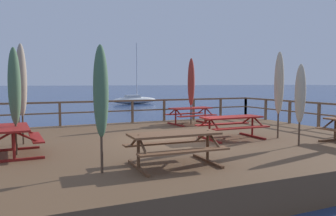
% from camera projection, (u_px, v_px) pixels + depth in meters
% --- Properties ---
extents(ground_plane, '(600.00, 600.00, 0.00)m').
position_uv_depth(ground_plane, '(177.00, 161.00, 11.35)').
color(ground_plane, navy).
extents(wooden_deck, '(13.64, 10.32, 0.79)m').
position_uv_depth(wooden_deck, '(177.00, 150.00, 11.32)').
color(wooden_deck, brown).
rests_on(wooden_deck, ground).
extents(railing_waterside_far, '(13.44, 0.10, 1.09)m').
position_uv_depth(railing_waterside_far, '(132.00, 107.00, 15.80)').
color(railing_waterside_far, brown).
rests_on(railing_waterside_far, wooden_deck).
extents(railing_side_right, '(0.10, 10.12, 1.09)m').
position_uv_depth(railing_side_right, '(319.00, 111.00, 13.93)').
color(railing_side_right, brown).
rests_on(railing_side_right, wooden_deck).
extents(picnic_table_mid_right, '(2.13, 1.41, 0.78)m').
position_uv_depth(picnic_table_mid_right, '(232.00, 122.00, 11.25)').
color(picnic_table_mid_right, maroon).
rests_on(picnic_table_mid_right, wooden_deck).
extents(picnic_table_back_left, '(1.48, 1.88, 0.78)m').
position_uv_depth(picnic_table_back_left, '(13.00, 135.00, 8.64)').
color(picnic_table_back_left, maroon).
rests_on(picnic_table_back_left, wooden_deck).
extents(picnic_table_front_right, '(2.10, 1.57, 0.78)m').
position_uv_depth(picnic_table_front_right, '(191.00, 112.00, 15.19)').
color(picnic_table_front_right, maroon).
rests_on(picnic_table_front_right, wooden_deck).
extents(picnic_table_back_right, '(2.14, 1.45, 0.78)m').
position_uv_depth(picnic_table_back_right, '(175.00, 141.00, 7.59)').
color(picnic_table_back_right, brown).
rests_on(picnic_table_back_right, wooden_deck).
extents(patio_umbrella_short_mid, '(0.32, 0.32, 2.49)m').
position_uv_depth(patio_umbrella_short_mid, '(300.00, 94.00, 9.91)').
color(patio_umbrella_short_mid, '#4C3828').
rests_on(patio_umbrella_short_mid, wooden_deck).
extents(patio_umbrella_tall_mid_left, '(0.32, 0.32, 2.85)m').
position_uv_depth(patio_umbrella_tall_mid_left, '(14.00, 87.00, 8.61)').
color(patio_umbrella_tall_mid_left, '#4C3828').
rests_on(patio_umbrella_tall_mid_left, wooden_deck).
extents(patio_umbrella_tall_back_right, '(0.32, 0.32, 3.04)m').
position_uv_depth(patio_umbrella_tall_back_right, '(191.00, 82.00, 15.12)').
color(patio_umbrella_tall_back_right, '#4C3828').
rests_on(patio_umbrella_tall_back_right, wooden_deck).
extents(patio_umbrella_short_front, '(0.32, 0.32, 2.71)m').
position_uv_depth(patio_umbrella_short_front, '(101.00, 92.00, 6.88)').
color(patio_umbrella_short_front, '#4C3828').
rests_on(patio_umbrella_short_front, wooden_deck).
extents(patio_umbrella_tall_mid_right, '(0.32, 0.32, 2.97)m').
position_uv_depth(patio_umbrella_tall_mid_right, '(279.00, 83.00, 11.23)').
color(patio_umbrella_tall_mid_right, '#4C3828').
rests_on(patio_umbrella_tall_mid_right, wooden_deck).
extents(patio_umbrella_tall_front, '(0.32, 0.32, 3.12)m').
position_uv_depth(patio_umbrella_tall_front, '(21.00, 81.00, 10.10)').
color(patio_umbrella_tall_front, '#4C3828').
rests_on(patio_umbrella_tall_front, wooden_deck).
extents(sailboat_distant, '(6.15, 2.33, 7.72)m').
position_uv_depth(sailboat_distant, '(135.00, 100.00, 41.89)').
color(sailboat_distant, white).
rests_on(sailboat_distant, ground).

